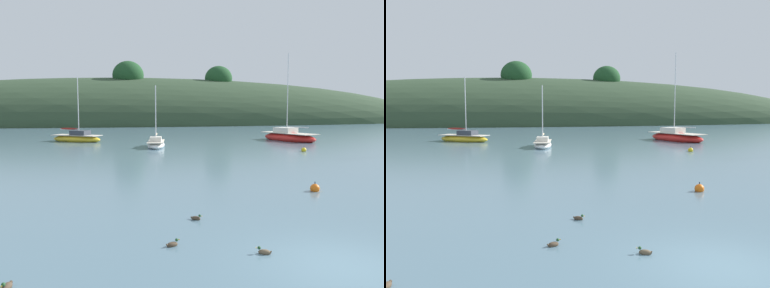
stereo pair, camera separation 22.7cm
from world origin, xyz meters
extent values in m
plane|color=slate|center=(0.00, 0.00, 0.00)|extent=(400.00, 400.00, 0.00)
ellipsoid|color=#2D422B|center=(0.00, 85.72, 0.00)|extent=(150.00, 36.00, 20.72)
ellipsoid|color=#1E4723|center=(18.21, 82.42, 10.26)|extent=(6.30, 5.73, 5.73)
ellipsoid|color=#1E4723|center=(-2.33, 81.60, 10.65)|extent=(6.79, 6.17, 6.17)
ellipsoid|color=red|center=(14.09, 34.46, 0.33)|extent=(5.14, 7.93, 1.20)
cube|color=beige|center=(14.09, 34.46, 0.87)|extent=(4.73, 7.30, 0.06)
cube|color=silver|center=(13.87, 35.02, 1.18)|extent=(2.43, 2.85, 0.62)
cylinder|color=silver|center=(13.95, 34.81, 5.40)|extent=(0.09, 0.09, 9.07)
cylinder|color=silver|center=(14.53, 33.34, 1.61)|extent=(1.23, 2.96, 0.07)
ellipsoid|color=white|center=(-1.59, 30.10, 0.21)|extent=(2.38, 5.06, 0.78)
cube|color=beige|center=(-1.59, 30.10, 0.56)|extent=(2.19, 4.66, 0.06)
cube|color=silver|center=(-1.65, 29.72, 0.80)|extent=(1.30, 1.70, 0.47)
cylinder|color=silver|center=(-1.63, 29.86, 3.23)|extent=(0.09, 0.09, 5.33)
cylinder|color=silver|center=(-1.47, 30.87, 1.16)|extent=(0.38, 2.03, 0.07)
ellipsoid|color=tan|center=(-1.47, 30.87, 1.21)|extent=(0.50, 1.97, 0.20)
ellipsoid|color=gold|center=(-9.67, 38.03, 0.27)|extent=(6.25, 4.97, 0.97)
cube|color=beige|center=(-9.67, 38.03, 0.71)|extent=(5.75, 4.57, 0.06)
cube|color=#333842|center=(-9.26, 37.78, 0.98)|extent=(2.36, 2.17, 0.54)
cylinder|color=silver|center=(-9.41, 37.87, 3.90)|extent=(0.09, 0.09, 6.40)
cylinder|color=silver|center=(-10.49, 38.55, 1.37)|extent=(2.20, 1.41, 0.07)
ellipsoid|color=maroon|center=(-10.49, 38.55, 1.42)|extent=(2.19, 1.47, 0.20)
sphere|color=yellow|center=(10.73, 23.97, 0.12)|extent=(0.44, 0.44, 0.44)
cylinder|color=black|center=(10.73, 23.97, 0.39)|extent=(0.04, 0.04, 0.10)
sphere|color=orange|center=(3.58, 8.37, 0.12)|extent=(0.44, 0.44, 0.44)
cylinder|color=black|center=(3.58, 8.37, 0.39)|extent=(0.04, 0.04, 0.10)
ellipsoid|color=#473828|center=(-7.88, 0.27, 0.04)|extent=(0.26, 0.37, 0.16)
cone|color=#473828|center=(-7.84, 0.42, 0.08)|extent=(0.09, 0.09, 0.08)
ellipsoid|color=brown|center=(-1.65, 1.18, 0.04)|extent=(0.38, 0.30, 0.16)
sphere|color=#1E4723|center=(-1.78, 1.23, 0.16)|extent=(0.09, 0.09, 0.09)
cone|color=gold|center=(-1.84, 1.26, 0.15)|extent=(0.06, 0.05, 0.04)
cone|color=brown|center=(-1.51, 1.11, 0.08)|extent=(0.10, 0.09, 0.08)
ellipsoid|color=#473828|center=(-2.80, 4.75, 0.04)|extent=(0.38, 0.34, 0.16)
sphere|color=#1E4723|center=(-2.68, 4.67, 0.16)|extent=(0.09, 0.09, 0.09)
cone|color=gold|center=(-2.63, 4.63, 0.15)|extent=(0.06, 0.06, 0.04)
cone|color=#473828|center=(-2.93, 4.84, 0.08)|extent=(0.10, 0.10, 0.08)
ellipsoid|color=#473828|center=(-3.99, 2.24, 0.04)|extent=(0.38, 0.30, 0.16)
sphere|color=#1E4723|center=(-3.85, 2.29, 0.16)|extent=(0.09, 0.09, 0.09)
cone|color=gold|center=(-3.79, 2.32, 0.15)|extent=(0.06, 0.05, 0.04)
cone|color=#473828|center=(-4.13, 2.18, 0.08)|extent=(0.10, 0.09, 0.08)
camera|label=1|loc=(-5.54, -8.79, 3.93)|focal=37.98mm
camera|label=2|loc=(-5.32, -8.83, 3.93)|focal=37.98mm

